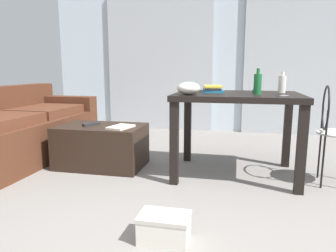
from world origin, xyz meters
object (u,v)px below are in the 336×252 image
tv_remote_on_table (257,91)px  shoebox (164,228)px  bottle_far (282,84)px  tv_remote_primary (91,124)px  coffee_table (102,146)px  magazine (121,127)px  bowl (189,88)px  couch (17,131)px  book_stack (213,89)px  scissors (280,96)px  wire_chair (334,124)px  craft_table (237,106)px  bottle_near (258,84)px

tv_remote_on_table → shoebox: (-0.56, -1.47, -0.70)m
bottle_far → tv_remote_primary: (-1.82, -0.18, -0.41)m
coffee_table → magazine: bearing=-18.9°
bowl → couch: bearing=172.1°
book_stack → bowl: bearing=-118.5°
coffee_table → scissors: size_ratio=7.86×
scissors → wire_chair: bearing=18.9°
bowl → magazine: bowl is taller
wire_chair → bowl: size_ratio=4.30×
craft_table → book_stack: book_stack is taller
bottle_near → bottle_far: size_ratio=1.15×
tv_remote_primary → bottle_far: bearing=35.9°
couch → wire_chair: size_ratio=2.34×
tv_remote_primary → shoebox: tv_remote_primary is taller
craft_table → couch: bearing=-179.9°
shoebox → wire_chair: bearing=45.6°
couch → scissors: size_ratio=18.32×
couch → bottle_far: bottle_far is taller
coffee_table → tv_remote_on_table: (1.51, 0.22, 0.57)m
tv_remote_primary → magazine: 0.35m
tv_remote_on_table → bowl: bearing=-125.9°
scissors → magazine: bearing=175.5°
wire_chair → book_stack: wire_chair is taller
magazine → shoebox: bearing=-44.6°
craft_table → magazine: size_ratio=4.29×
wire_chair → bottle_near: 0.71m
book_stack → tv_remote_on_table: 0.43m
couch → bowl: size_ratio=10.05×
bottle_far → magazine: (-1.48, -0.25, -0.41)m
wire_chair → tv_remote_primary: (-2.22, 0.02, -0.09)m
tv_remote_on_table → bottle_far: bearing=1.3°
couch → magazine: 1.25m
tv_remote_on_table → bottle_near: bearing=-77.0°
shoebox → tv_remote_primary: bearing=130.3°
wire_chair → bowl: bowl is taller
craft_table → bowl: 0.51m
tv_remote_primary → magazine: bearing=18.9°
bottle_near → bowl: 0.60m
bowl → tv_remote_primary: bowl is taller
craft_table → bottle_near: (0.17, -0.09, 0.21)m
bottle_near → tv_remote_on_table: (0.01, 0.28, -0.08)m
tv_remote_on_table → shoebox: tv_remote_on_table is taller
bottle_far → bowl: 0.90m
couch → craft_table: couch is taller
book_stack → tv_remote_primary: bearing=-174.9°
bowl → scissors: bowl is taller
bottle_near → magazine: size_ratio=0.85×
coffee_table → book_stack: book_stack is taller
wire_chair → bottle_near: bottle_near is taller
bottle_far → bowl: (-0.80, -0.40, -0.03)m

